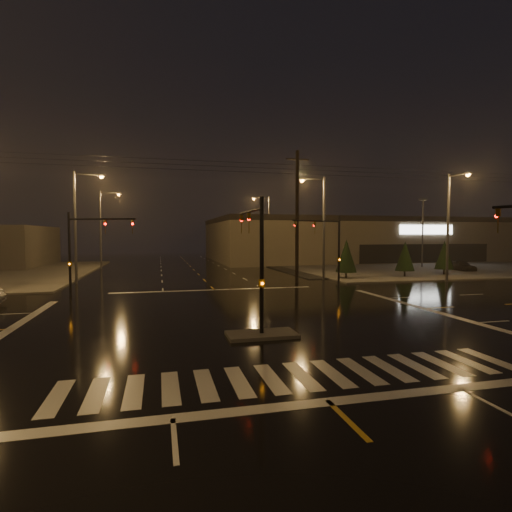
% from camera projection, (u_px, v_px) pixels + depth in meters
% --- Properties ---
extents(ground, '(140.00, 140.00, 0.00)m').
position_uv_depth(ground, '(243.00, 318.00, 21.09)').
color(ground, black).
rests_on(ground, ground).
extents(sidewalk_ne, '(36.00, 36.00, 0.12)m').
position_uv_depth(sidewalk_ne, '(404.00, 265.00, 57.31)').
color(sidewalk_ne, '#4D4A45').
rests_on(sidewalk_ne, ground).
extents(median_island, '(3.00, 1.60, 0.15)m').
position_uv_depth(median_island, '(262.00, 334.00, 17.21)').
color(median_island, '#4D4A45').
rests_on(median_island, ground).
extents(crosswalk, '(15.00, 2.60, 0.01)m').
position_uv_depth(crosswalk, '(302.00, 376.00, 12.36)').
color(crosswalk, beige).
rests_on(crosswalk, ground).
extents(stop_bar_near, '(16.00, 0.50, 0.01)m').
position_uv_depth(stop_bar_near, '(329.00, 402.00, 10.42)').
color(stop_bar_near, beige).
rests_on(stop_bar_near, ground).
extents(stop_bar_far, '(16.00, 0.50, 0.01)m').
position_uv_depth(stop_bar_far, '(214.00, 290.00, 31.76)').
color(stop_bar_far, beige).
rests_on(stop_bar_far, ground).
extents(parking_lot, '(50.00, 24.00, 0.08)m').
position_uv_depth(parking_lot, '(444.00, 266.00, 56.55)').
color(parking_lot, black).
rests_on(parking_lot, ground).
extents(retail_building, '(60.20, 28.30, 7.20)m').
position_uv_depth(retail_building, '(377.00, 238.00, 73.80)').
color(retail_building, '#6A5F4C').
rests_on(retail_building, ground).
extents(signal_mast_median, '(0.25, 4.59, 6.00)m').
position_uv_depth(signal_mast_median, '(257.00, 249.00, 17.92)').
color(signal_mast_median, black).
rests_on(signal_mast_median, ground).
extents(signal_mast_ne, '(4.84, 1.86, 6.00)m').
position_uv_depth(signal_mast_ne, '(330.00, 242.00, 32.98)').
color(signal_mast_ne, black).
rests_on(signal_mast_ne, ground).
extents(signal_mast_nw, '(4.84, 1.86, 6.00)m').
position_uv_depth(signal_mast_nw, '(83.00, 243.00, 28.47)').
color(signal_mast_nw, black).
rests_on(signal_mast_nw, ground).
extents(streetlight_1, '(2.77, 0.32, 10.00)m').
position_uv_depth(streetlight_1, '(79.00, 219.00, 35.60)').
color(streetlight_1, '#38383A').
rests_on(streetlight_1, ground).
extents(streetlight_2, '(2.77, 0.32, 10.00)m').
position_uv_depth(streetlight_2, '(103.00, 224.00, 51.12)').
color(streetlight_2, '#38383A').
rests_on(streetlight_2, ground).
extents(streetlight_3, '(2.77, 0.32, 10.00)m').
position_uv_depth(streetlight_3, '(321.00, 220.00, 38.96)').
color(streetlight_3, '#38383A').
rests_on(streetlight_3, ground).
extents(streetlight_4, '(2.77, 0.32, 10.00)m').
position_uv_depth(streetlight_4, '(267.00, 225.00, 58.36)').
color(streetlight_4, '#38383A').
rests_on(streetlight_4, ground).
extents(streetlight_6, '(0.32, 2.77, 10.00)m').
position_uv_depth(streetlight_6, '(451.00, 220.00, 36.86)').
color(streetlight_6, '#38383A').
rests_on(streetlight_6, ground).
extents(utility_pole_1, '(2.20, 0.32, 12.00)m').
position_uv_depth(utility_pole_1, '(297.00, 216.00, 36.25)').
color(utility_pole_1, black).
rests_on(utility_pole_1, ground).
extents(conifer_0, '(2.07, 2.07, 3.94)m').
position_uv_depth(conifer_0, '(346.00, 256.00, 39.49)').
color(conifer_0, black).
rests_on(conifer_0, ground).
extents(conifer_1, '(1.93, 1.93, 3.72)m').
position_uv_depth(conifer_1, '(405.00, 256.00, 41.03)').
color(conifer_1, black).
rests_on(conifer_1, ground).
extents(conifer_2, '(1.95, 1.95, 3.74)m').
position_uv_depth(conifer_2, '(444.00, 255.00, 43.07)').
color(conifer_2, black).
rests_on(conifer_2, ground).
extents(car_parked, '(1.71, 3.96, 1.33)m').
position_uv_depth(car_parked, '(461.00, 266.00, 48.05)').
color(car_parked, black).
rests_on(car_parked, ground).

